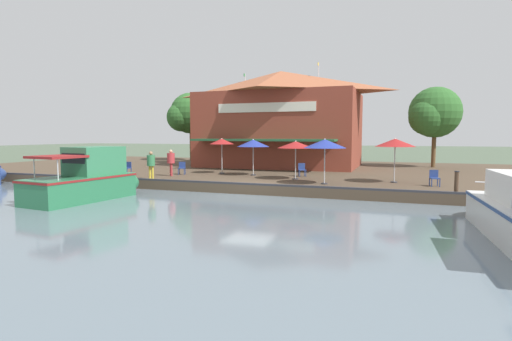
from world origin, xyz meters
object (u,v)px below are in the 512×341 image
(patio_umbrella_by_entrance, at_px, (325,144))
(cafe_chair_beside_entrance, at_px, (302,169))
(cafe_chair_far_corner_seat, at_px, (182,167))
(patio_umbrella_back_row, at_px, (296,145))
(person_at_quay_edge, at_px, (151,162))
(cafe_chair_mid_patio, at_px, (434,177))
(patio_umbrella_mid_patio_right, at_px, (253,143))
(tree_downstream_bank, at_px, (433,114))
(patio_umbrella_mid_patio_left, at_px, (222,142))
(cafe_chair_facing_river, at_px, (127,167))
(patio_umbrella_far_corner, at_px, (395,143))
(motorboat_outer_channel, at_px, (91,180))
(person_near_entrance, at_px, (171,159))
(tree_behind_restaurant, at_px, (188,114))
(mooring_post, at_px, (456,182))
(waterfront_restaurant, at_px, (280,118))

(patio_umbrella_by_entrance, distance_m, cafe_chair_beside_entrance, 4.51)
(cafe_chair_beside_entrance, relative_size, cafe_chair_far_corner_seat, 1.00)
(patio_umbrella_back_row, height_order, person_at_quay_edge, patio_umbrella_back_row)
(patio_umbrella_back_row, distance_m, cafe_chair_mid_patio, 7.84)
(patio_umbrella_mid_patio_right, xyz_separation_m, tree_downstream_bank, (-11.11, 11.65, 2.29))
(patio_umbrella_mid_patio_left, bearing_deg, cafe_chair_facing_river, -65.00)
(cafe_chair_facing_river, height_order, person_at_quay_edge, person_at_quay_edge)
(cafe_chair_far_corner_seat, bearing_deg, tree_downstream_bank, 126.54)
(patio_umbrella_far_corner, height_order, patio_umbrella_mid_patio_left, patio_umbrella_far_corner)
(cafe_chair_beside_entrance, xyz_separation_m, cafe_chair_facing_river, (2.67, -11.51, 0.00))
(motorboat_outer_channel, xyz_separation_m, tree_downstream_bank, (-20.00, 17.04, 3.97))
(patio_umbrella_by_entrance, bearing_deg, patio_umbrella_back_row, -130.67)
(patio_umbrella_by_entrance, distance_m, patio_umbrella_mid_patio_left, 8.60)
(patio_umbrella_far_corner, height_order, cafe_chair_beside_entrance, patio_umbrella_far_corner)
(patio_umbrella_mid_patio_right, xyz_separation_m, cafe_chair_mid_patio, (2.17, 10.87, -1.65))
(patio_umbrella_by_entrance, height_order, tree_downstream_bank, tree_downstream_bank)
(motorboat_outer_channel, bearing_deg, person_at_quay_edge, 174.61)
(person_near_entrance, relative_size, person_at_quay_edge, 1.02)
(patio_umbrella_mid_patio_left, relative_size, tree_behind_restaurant, 0.35)
(cafe_chair_far_corner_seat, bearing_deg, patio_umbrella_mid_patio_right, 102.46)
(mooring_post, bearing_deg, cafe_chair_facing_river, -96.77)
(patio_umbrella_mid_patio_right, distance_m, cafe_chair_facing_river, 8.76)
(cafe_chair_beside_entrance, xyz_separation_m, cafe_chair_far_corner_seat, (1.47, -7.99, 0.00))
(waterfront_restaurant, xyz_separation_m, patio_umbrella_mid_patio_right, (8.42, 0.59, -1.98))
(tree_behind_restaurant, bearing_deg, motorboat_outer_channel, 16.56)
(waterfront_restaurant, distance_m, cafe_chair_facing_river, 13.66)
(patio_umbrella_mid_patio_left, height_order, tree_behind_restaurant, tree_behind_restaurant)
(patio_umbrella_mid_patio_right, xyz_separation_m, cafe_chair_beside_entrance, (-0.42, 3.21, -1.65))
(cafe_chair_beside_entrance, bearing_deg, motorboat_outer_channel, -42.76)
(mooring_post, distance_m, tree_downstream_bank, 16.20)
(patio_umbrella_far_corner, height_order, cafe_chair_facing_river, patio_umbrella_far_corner)
(cafe_chair_mid_patio, distance_m, cafe_chair_beside_entrance, 8.08)
(cafe_chair_mid_patio, bearing_deg, tree_behind_restaurant, -122.63)
(cafe_chair_facing_river, bearing_deg, person_near_entrance, 90.89)
(patio_umbrella_back_row, bearing_deg, cafe_chair_facing_river, -85.86)
(waterfront_restaurant, relative_size, tree_downstream_bank, 2.06)
(cafe_chair_far_corner_seat, distance_m, mooring_post, 16.76)
(waterfront_restaurant, bearing_deg, person_near_entrance, -22.19)
(patio_umbrella_by_entrance, height_order, person_near_entrance, patio_umbrella_by_entrance)
(cafe_chair_far_corner_seat, height_order, tree_downstream_bank, tree_downstream_bank)
(cafe_chair_mid_patio, distance_m, person_at_quay_edge, 15.99)
(patio_umbrella_back_row, xyz_separation_m, cafe_chair_far_corner_seat, (-0.36, -8.01, -1.61))
(cafe_chair_mid_patio, xyz_separation_m, tree_behind_restaurant, (-14.44, -22.55, 4.35))
(cafe_chair_beside_entrance, relative_size, tree_downstream_bank, 0.13)
(cafe_chair_beside_entrance, distance_m, mooring_post, 9.79)
(cafe_chair_far_corner_seat, xyz_separation_m, tree_downstream_bank, (-12.17, 16.42, 3.94))
(waterfront_restaurant, xyz_separation_m, patio_umbrella_back_row, (9.84, 3.82, -2.03))
(tree_behind_restaurant, bearing_deg, tree_downstream_bank, 87.16)
(person_at_quay_edge, bearing_deg, patio_umbrella_back_row, 109.70)
(motorboat_outer_channel, xyz_separation_m, mooring_post, (-4.28, 17.00, 0.08))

